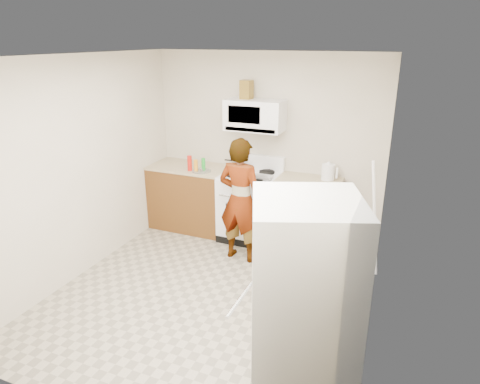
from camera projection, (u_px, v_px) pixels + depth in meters
The scene contains 20 objects.
floor at pixel (210, 293), 4.72m from camera, with size 3.60×3.60×0.00m, color gray.
back_wall at pixel (266, 146), 5.85m from camera, with size 3.20×0.02×2.50m, color beige.
right_wall at pixel (370, 209), 3.72m from camera, with size 0.02×3.60×2.50m, color beige.
cabinet_left at pixel (191, 198), 6.23m from camera, with size 1.12×0.62×0.90m, color #5E3016.
counter_left at pixel (190, 167), 6.08m from camera, with size 1.14×0.64×0.04m, color tan.
cabinet_right at pixel (306, 216), 5.61m from camera, with size 0.80×0.62×0.90m, color #5E3016.
counter_right at pixel (308, 182), 5.45m from camera, with size 0.82×0.64×0.04m, color tan.
gas_range at pixel (251, 205), 5.88m from camera, with size 0.76×0.65×1.13m.
microwave at pixel (255, 115), 5.57m from camera, with size 0.76×0.38×0.40m, color white.
person at pixel (240, 200), 5.22m from camera, with size 0.57×0.37×1.56m, color tan.
fridge at pixel (302, 314), 2.97m from camera, with size 0.70×0.70×1.70m, color beige.
kettle at pixel (328, 172), 5.46m from camera, with size 0.17×0.17×0.20m, color white.
jug at pixel (247, 90), 5.53m from camera, with size 0.14×0.14×0.24m, color brown.
saucepan at pixel (239, 164), 5.91m from camera, with size 0.20×0.20×0.11m, color #B3B3B8.
tray at pixel (262, 177), 5.51m from camera, with size 0.25×0.16×0.05m, color silver.
bottle_spray at pixel (190, 163), 5.82m from camera, with size 0.06×0.06×0.21m, color #B8170D.
bottle_hot_sauce at pixel (196, 165), 5.81m from camera, with size 0.05×0.05×0.16m, color orange.
bottle_green_cap at pixel (203, 164), 5.84m from camera, with size 0.05×0.05×0.17m, color #1B9727.
pot_lid at pixel (202, 171), 5.82m from camera, with size 0.26×0.26×0.01m, color white.
broom at pixel (375, 221), 4.75m from camera, with size 0.03×0.03×1.46m, color white.
Camera 1 is at (1.87, -3.62, 2.66)m, focal length 32.00 mm.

